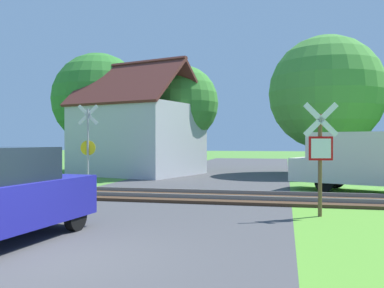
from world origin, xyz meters
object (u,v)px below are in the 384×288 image
object	(u,v)px
stop_sign_near	(320,152)
tree_left	(98,99)
tree_right	(326,93)
mail_truck	(364,159)
tree_center	(180,103)
crossing_sign_far	(88,141)
house	(138,136)

from	to	relation	value
stop_sign_near	tree_left	size ratio (longest dim) A/B	0.38
tree_left	tree_right	size ratio (longest dim) A/B	0.94
mail_truck	tree_center	bearing A→B (deg)	69.88
tree_right	mail_truck	world-z (taller)	tree_right
crossing_sign_far	tree_left	size ratio (longest dim) A/B	0.46
house	tree_center	size ratio (longest dim) A/B	1.20
stop_sign_near	tree_center	size ratio (longest dim) A/B	0.44
house	mail_truck	bearing A→B (deg)	-12.80
tree_center	mail_truck	bearing A→B (deg)	-41.93
house	tree_left	bearing A→B (deg)	166.43
house	tree_left	world-z (taller)	tree_left
tree_right	stop_sign_near	bearing A→B (deg)	-95.64
tree_left	tree_center	distance (m)	5.44
house	tree_left	xyz separation A→B (m)	(-3.38, 1.99, 2.40)
house	crossing_sign_far	bearing A→B (deg)	-72.73
tree_center	crossing_sign_far	bearing A→B (deg)	-103.70
tree_center	tree_right	distance (m)	8.59
tree_right	tree_center	bearing A→B (deg)	-175.35
stop_sign_near	tree_right	bearing A→B (deg)	-107.00
house	tree_center	distance (m)	3.40
house	tree_right	xyz separation A→B (m)	(10.60, 2.50, 2.53)
house	tree_right	world-z (taller)	tree_right
tree_left	tree_right	bearing A→B (deg)	2.05
stop_sign_near	tree_center	world-z (taller)	tree_center
house	tree_center	xyz separation A→B (m)	(2.05, 1.80, 2.03)
crossing_sign_far	tree_center	distance (m)	8.81
crossing_sign_far	tree_right	xyz separation A→B (m)	(10.56, 8.96, 2.81)
stop_sign_near	house	xyz separation A→B (m)	(-9.15, 12.19, 0.55)
mail_truck	stop_sign_near	bearing A→B (deg)	-177.34
tree_right	mail_truck	xyz separation A→B (m)	(0.56, -8.88, -3.47)
house	mail_truck	distance (m)	12.89
house	stop_sign_near	bearing A→B (deg)	-36.13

